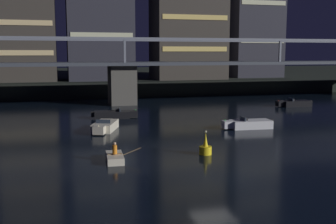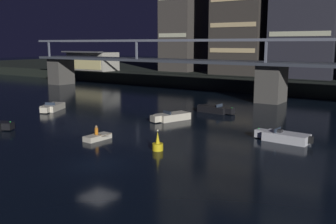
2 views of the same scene
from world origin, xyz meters
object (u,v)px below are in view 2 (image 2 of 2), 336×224
at_px(speedboat_near_center, 171,117).
at_px(speedboat_far_left, 52,107).
at_px(river_bridge, 272,72).
at_px(waterfront_pavilion, 92,61).
at_px(speedboat_near_left, 284,137).
at_px(speedboat_mid_right, 215,109).
at_px(channel_buoy, 158,145).
at_px(dinghy_with_paddler, 97,137).
at_px(tower_west_tall, 246,13).

height_order(speedboat_near_center, speedboat_far_left, same).
xyz_separation_m(river_bridge, waterfront_pavilion, (-49.08, 11.91, -0.12)).
height_order(speedboat_near_left, speedboat_near_center, same).
distance_m(river_bridge, speedboat_mid_right, 13.58).
xyz_separation_m(river_bridge, speedboat_near_left, (9.08, -22.28, -4.15)).
distance_m(channel_buoy, dinghy_with_paddler, 6.61).
distance_m(tower_west_tall, speedboat_mid_right, 40.68).
distance_m(tower_west_tall, speedboat_near_left, 53.51).
xyz_separation_m(waterfront_pavilion, speedboat_far_left, (27.81, -35.14, -4.02)).
xyz_separation_m(speedboat_mid_right, dinghy_with_paddler, (-2.37, -18.66, -0.14)).
xyz_separation_m(river_bridge, tower_west_tall, (-14.44, 23.48, 10.55)).
bearing_deg(river_bridge, speedboat_near_left, -67.83).
height_order(tower_west_tall, speedboat_far_left, tower_west_tall).
height_order(speedboat_near_center, channel_buoy, channel_buoy).
bearing_deg(channel_buoy, tower_west_tall, 106.23).
bearing_deg(tower_west_tall, speedboat_near_center, -77.27).
xyz_separation_m(waterfront_pavilion, speedboat_near_center, (44.44, -31.82, -4.02)).
bearing_deg(speedboat_near_left, channel_buoy, -131.12).
distance_m(speedboat_near_center, speedboat_mid_right, 7.51).
distance_m(speedboat_near_center, speedboat_far_left, 16.97).
height_order(tower_west_tall, channel_buoy, tower_west_tall).
bearing_deg(waterfront_pavilion, channel_buoy, -40.38).
bearing_deg(speedboat_near_center, waterfront_pavilion, 144.40).
height_order(speedboat_far_left, dinghy_with_paddler, dinghy_with_paddler).
relative_size(tower_west_tall, speedboat_near_left, 5.01).
relative_size(river_bridge, speedboat_near_left, 19.02).
distance_m(tower_west_tall, dinghy_with_paddler, 57.48).
xyz_separation_m(river_bridge, dinghy_with_paddler, (-5.18, -31.28, -4.28)).
distance_m(waterfront_pavilion, channel_buoy, 66.42).
xyz_separation_m(waterfront_pavilion, speedboat_mid_right, (46.27, -24.53, -4.02)).
height_order(tower_west_tall, speedboat_mid_right, tower_west_tall).
bearing_deg(dinghy_with_paddler, river_bridge, 80.60).
distance_m(speedboat_near_left, dinghy_with_paddler, 16.86).
distance_m(speedboat_near_center, dinghy_with_paddler, 11.38).
height_order(speedboat_mid_right, channel_buoy, channel_buoy).
bearing_deg(speedboat_near_center, dinghy_with_paddler, -92.73).
bearing_deg(waterfront_pavilion, river_bridge, -13.64).
relative_size(waterfront_pavilion, speedboat_far_left, 2.51).
height_order(river_bridge, speedboat_near_center, river_bridge).
bearing_deg(river_bridge, channel_buoy, -87.36).
relative_size(river_bridge, dinghy_with_paddler, 37.37).
height_order(river_bridge, speedboat_far_left, river_bridge).
distance_m(river_bridge, waterfront_pavilion, 50.50).
xyz_separation_m(waterfront_pavilion, dinghy_with_paddler, (43.90, -43.19, -4.16)).
distance_m(speedboat_mid_right, speedboat_far_left, 21.29).
bearing_deg(tower_west_tall, dinghy_with_paddler, -80.40).
xyz_separation_m(speedboat_mid_right, channel_buoy, (4.24, -18.42, 0.06)).
distance_m(speedboat_mid_right, dinghy_with_paddler, 18.81).
height_order(speedboat_far_left, channel_buoy, channel_buoy).
relative_size(tower_west_tall, waterfront_pavilion, 2.11).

